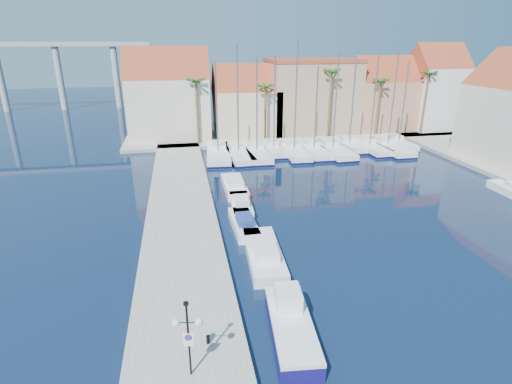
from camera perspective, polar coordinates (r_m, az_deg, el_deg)
ground at (r=23.46m, az=14.03°, el=-18.68°), size 260.00×260.00×0.00m
quay_west at (r=32.98m, az=-10.54°, el=-5.53°), size 6.00×77.00×0.50m
shore_north at (r=68.33m, az=5.21°, el=8.52°), size 54.00×16.00×0.50m
lamp_post at (r=18.43m, az=-9.72°, el=-18.57°), size 1.32×0.50×3.93m
bollard at (r=21.35m, az=-6.87°, el=-20.20°), size 0.18×0.18×0.45m
fishing_boat at (r=22.13m, az=5.00°, el=-18.38°), size 2.68×6.40×2.18m
motorboat_west_0 at (r=28.67m, az=1.16°, el=-8.82°), size 2.77×7.40×1.40m
motorboat_west_1 at (r=33.15m, az=-1.77°, el=-4.52°), size 1.92×5.67×1.40m
motorboat_west_2 at (r=36.91m, az=-2.15°, el=-1.79°), size 2.06×5.64×1.40m
motorboat_west_3 at (r=41.75m, az=-3.08°, el=0.93°), size 2.15×6.73×1.40m
motorboat_east_1 at (r=48.00m, az=32.66°, el=0.23°), size 1.76×5.08×1.40m
sailboat_0 at (r=54.36m, az=-5.42°, el=5.65°), size 3.91×11.68×12.21m
sailboat_1 at (r=53.97m, az=-2.64°, el=5.65°), size 3.51×10.99×14.42m
sailboat_2 at (r=54.54m, az=0.03°, el=5.81°), size 3.39×11.22×12.93m
sailboat_3 at (r=56.18m, az=2.43°, el=6.29°), size 2.31×8.49×12.98m
sailboat_4 at (r=55.59m, az=5.32°, el=6.04°), size 3.32×10.87×14.71m
sailboat_5 at (r=56.51m, az=8.09°, el=6.13°), size 2.98×10.38×11.71m
sailboat_6 at (r=57.16m, az=10.60°, el=6.16°), size 3.54×11.59×13.37m
sailboat_7 at (r=59.77m, az=12.98°, el=6.66°), size 2.53×8.46×12.44m
sailboat_8 at (r=59.82m, az=15.63°, el=6.41°), size 3.15×10.24×13.66m
sailboat_9 at (r=60.66m, az=17.99°, el=6.34°), size 3.25×11.53×13.64m
sailboat_10 at (r=63.04m, az=19.51°, el=6.71°), size 2.37×8.53×12.25m
building_0 at (r=63.69m, az=-12.39°, el=12.98°), size 12.30×9.00×13.50m
building_1 at (r=64.72m, az=-1.39°, el=12.46°), size 10.30×8.00×11.00m
building_2 at (r=68.21m, az=7.87°, el=13.52°), size 14.20×10.20×11.50m
building_3 at (r=72.07m, az=17.43°, el=12.85°), size 10.30×8.00×12.00m
building_4 at (r=75.74m, az=24.07°, el=13.22°), size 8.30×8.00×14.00m
palm_0 at (r=58.48m, az=-8.60°, el=15.08°), size 2.60×2.60×10.15m
palm_1 at (r=59.86m, az=1.36°, el=14.52°), size 2.60×2.60×9.15m
palm_2 at (r=62.56m, az=10.74°, el=16.18°), size 2.60×2.60×11.15m
palm_3 at (r=65.99m, az=17.36°, el=14.62°), size 2.60×2.60×9.65m
palm_4 at (r=69.98m, az=23.45°, el=14.97°), size 2.60×2.60×10.65m
viaduct at (r=102.87m, az=-29.33°, el=15.82°), size 48.00×2.20×14.45m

